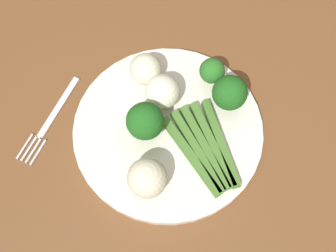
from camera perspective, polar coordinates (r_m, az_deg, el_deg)
ground_plane at (r=1.34m, az=-1.52°, el=-12.47°), size 6.00×6.00×0.02m
dining_table at (r=0.73m, az=-2.71°, el=-2.40°), size 1.24×0.88×0.72m
plate at (r=0.62m, az=0.00°, el=-0.47°), size 0.29×0.29×0.01m
asparagus_bundle at (r=0.60m, az=5.33°, el=-3.16°), size 0.13×0.15×0.01m
broccoli_left at (r=0.63m, az=6.34°, el=7.86°), size 0.04×0.04×0.05m
broccoli_right at (r=0.58m, az=-3.31°, el=0.65°), size 0.06×0.06×0.07m
broccoli_near_center at (r=0.60m, az=8.84°, el=4.69°), size 0.05×0.05×0.07m
cauliflower_edge at (r=0.61m, az=-0.80°, el=4.96°), size 0.05×0.05×0.05m
cauliflower_mid at (r=0.64m, az=-3.22°, el=8.15°), size 0.05×0.05×0.05m
cauliflower_near_fork at (r=0.56m, az=-3.00°, el=-7.48°), size 0.06×0.06×0.06m
fork at (r=0.66m, az=-16.49°, el=0.95°), size 0.06×0.16×0.00m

